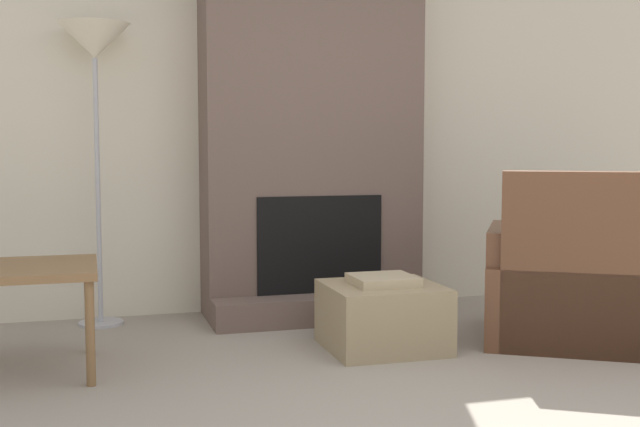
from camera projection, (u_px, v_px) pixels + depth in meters
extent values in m
cube|color=beige|center=(302.00, 119.00, 5.51)|extent=(6.88, 0.06, 2.60)
cube|color=brown|center=(311.00, 118.00, 5.28)|extent=(1.43, 0.42, 2.60)
cube|color=brown|center=(326.00, 309.00, 5.05)|extent=(1.43, 0.26, 0.17)
cube|color=black|center=(320.00, 245.00, 5.14)|extent=(0.83, 0.02, 0.62)
cube|color=#998460|center=(383.00, 317.00, 4.41)|extent=(0.62, 0.59, 0.36)
cube|color=tan|center=(383.00, 280.00, 4.39)|extent=(0.34, 0.32, 0.05)
cube|color=brown|center=(573.00, 301.00, 4.60)|extent=(1.26, 1.24, 0.46)
cube|color=brown|center=(577.00, 264.00, 4.26)|extent=(0.78, 0.58, 0.98)
cube|color=brown|center=(503.00, 281.00, 4.70)|extent=(0.54, 0.76, 0.65)
cube|color=brown|center=(31.00, 269.00, 3.91)|extent=(0.62, 0.68, 0.04)
cylinder|color=brown|center=(90.00, 333.00, 3.72)|extent=(0.04, 0.04, 0.50)
cylinder|color=brown|center=(90.00, 308.00, 4.29)|extent=(0.04, 0.04, 0.50)
cylinder|color=#ADADB2|center=(101.00, 323.00, 5.02)|extent=(0.28, 0.28, 0.02)
cylinder|color=#ADADB2|center=(98.00, 192.00, 4.95)|extent=(0.03, 0.03, 1.63)
cone|color=silver|center=(94.00, 41.00, 4.87)|extent=(0.43, 0.43, 0.21)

